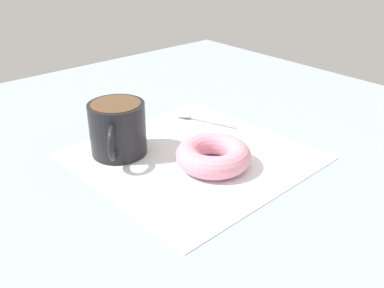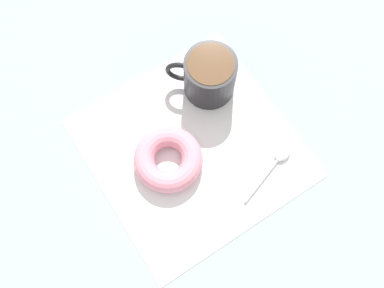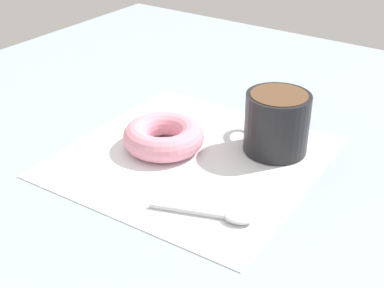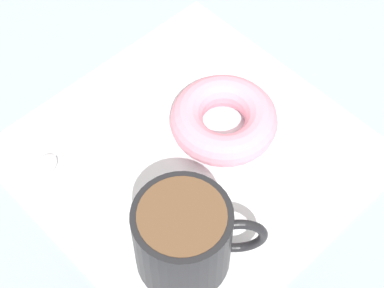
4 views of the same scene
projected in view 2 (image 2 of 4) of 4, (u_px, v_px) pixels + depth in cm
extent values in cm
cube|color=#99A8B7|center=(183.00, 145.00, 77.46)|extent=(120.00, 120.00, 2.00)
cube|color=white|center=(192.00, 148.00, 76.08)|extent=(35.41, 35.41, 0.30)
cylinder|color=black|center=(210.00, 76.00, 75.56)|extent=(9.28, 9.28, 8.71)
cylinder|color=brown|center=(211.00, 65.00, 71.62)|extent=(8.08, 8.08, 0.60)
torus|color=black|center=(181.00, 72.00, 75.82)|extent=(4.42, 4.99, 5.78)
torus|color=pink|center=(168.00, 159.00, 73.35)|extent=(11.95, 11.95, 3.65)
ellipsoid|color=silver|center=(283.00, 153.00, 75.15)|extent=(3.49, 4.20, 0.90)
cylinder|color=silver|center=(263.00, 179.00, 73.82)|extent=(3.98, 9.70, 0.56)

